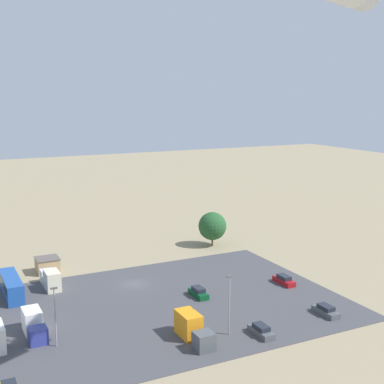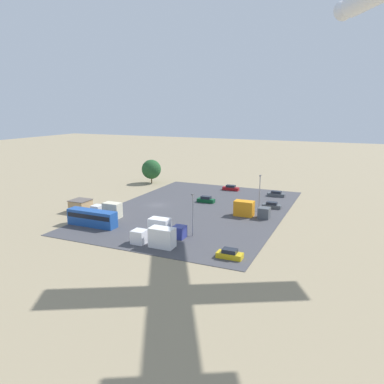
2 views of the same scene
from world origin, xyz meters
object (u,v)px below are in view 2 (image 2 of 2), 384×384
object	(u,v)px
bus	(92,217)
parked_car_3	(206,200)
parked_car_4	(276,194)
parked_car_1	(272,205)
parked_car_2	(231,188)
shed_building	(81,206)
parked_truck_2	(250,210)
parked_truck_0	(156,237)
parked_truck_3	(165,228)
parked_truck_1	(108,210)
parked_car_0	(230,254)

from	to	relation	value
bus	parked_car_3	world-z (taller)	bus
parked_car_3	parked_car_4	distance (m)	20.48
parked_car_1	parked_car_2	distance (m)	21.35
shed_building	parked_truck_2	size ratio (longest dim) A/B	0.54
parked_truck_2	parked_car_3	bearing A→B (deg)	-120.04
shed_building	parked_car_3	size ratio (longest dim) A/B	0.96
parked_car_2	parked_truck_0	distance (m)	48.44
parked_truck_0	parked_car_1	bearing A→B (deg)	-21.43
parked_car_3	parked_truck_2	size ratio (longest dim) A/B	0.56
parked_car_3	parked_truck_3	world-z (taller)	parked_truck_3
parked_car_1	parked_truck_0	distance (m)	35.91
parked_car_3	parked_truck_1	bearing A→B (deg)	-35.71
parked_car_0	parked_truck_2	size ratio (longest dim) A/B	0.53
bus	parked_truck_0	xyz separation A→B (m)	(4.76, 17.45, -0.18)
parked_car_2	parked_car_3	size ratio (longest dim) A/B	1.07
bus	parked_car_2	xyz separation A→B (m)	(-43.62, 15.33, -1.13)
parked_car_1	bus	bearing A→B (deg)	133.16
parked_car_2	parked_car_3	bearing A→B (deg)	175.34
parked_truck_3	parked_car_4	bearing A→B (deg)	162.76
bus	parked_car_0	bearing A→B (deg)	81.52
parked_car_2	parked_truck_2	xyz separation A→B (m)	(24.03, 12.23, 0.91)
parked_truck_0	parked_truck_3	size ratio (longest dim) A/B	1.12
parked_car_2	parked_car_4	world-z (taller)	parked_car_2
parked_car_2	parked_car_3	xyz separation A→B (m)	(16.20, -1.32, 0.03)
parked_car_0	parked_car_4	world-z (taller)	parked_car_0
parked_car_1	parked_car_3	size ratio (longest dim) A/B	1.01
parked_car_2	parked_car_4	size ratio (longest dim) A/B	1.02
parked_car_4	parked_truck_0	distance (m)	47.51
parked_truck_1	parked_truck_2	xyz separation A→B (m)	(-12.97, 28.51, 0.04)
parked_car_2	parked_truck_3	world-z (taller)	parked_truck_3
parked_car_0	parked_truck_3	xyz separation A→B (m)	(-5.24, -14.51, 0.84)
bus	parked_truck_1	bearing A→B (deg)	-171.90
parked_car_1	parked_truck_0	xyz separation A→B (m)	(33.42, -13.12, 0.96)
parked_car_0	parked_car_3	xyz separation A→B (m)	(-32.04, -16.96, 0.03)
bus	parked_truck_3	xyz separation A→B (m)	(-0.63, 16.46, -0.29)
shed_building	parked_car_2	distance (m)	43.64
bus	parked_truck_2	world-z (taller)	parked_truck_2
parked_car_4	parked_truck_2	size ratio (longest dim) A/B	0.59
parked_car_4	parked_truck_3	world-z (taller)	parked_truck_3
bus	parked_car_3	xyz separation A→B (m)	(-27.43, 14.01, -1.10)
parked_car_3	parked_truck_1	xyz separation A→B (m)	(20.81, -14.95, 0.84)
parked_car_0	parked_car_3	bearing A→B (deg)	27.89
parked_car_1	parked_car_3	xyz separation A→B (m)	(1.23, -16.55, 0.04)
parked_car_3	parked_truck_2	world-z (taller)	parked_truck_2
parked_car_0	parked_truck_1	bearing A→B (deg)	70.60
parked_car_0	parked_car_3	size ratio (longest dim) A/B	0.94
parked_car_3	parked_truck_1	distance (m)	25.64
parked_car_1	parked_car_2	xyz separation A→B (m)	(-14.96, -15.23, 0.01)
parked_truck_3	parked_car_0	bearing A→B (deg)	70.13
shed_building	parked_truck_0	world-z (taller)	parked_truck_0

